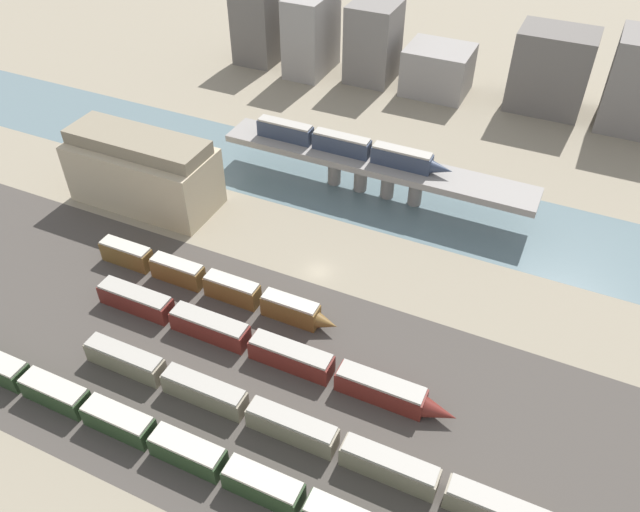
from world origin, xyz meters
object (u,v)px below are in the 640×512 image
(train_yard_far, at_px, (260,345))
(train_yard_outer, at_px, (210,282))
(warehouse_building, at_px, (143,171))
(train_on_bridge, at_px, (348,145))
(train_yard_mid, at_px, (302,431))
(train_yard_near, at_px, (161,440))

(train_yard_far, distance_m, train_yard_outer, 15.70)
(warehouse_building, bearing_deg, train_yard_outer, -33.98)
(warehouse_building, bearing_deg, train_on_bridge, 32.20)
(train_on_bridge, relative_size, warehouse_building, 1.44)
(train_yard_mid, distance_m, train_yard_outer, 31.19)
(train_yard_mid, xyz_separation_m, warehouse_building, (-49.46, 34.60, 4.84))
(train_yard_mid, height_order, train_yard_outer, train_yard_outer)
(train_yard_mid, height_order, train_yard_far, train_yard_mid)
(train_yard_far, bearing_deg, warehouse_building, 147.10)
(train_on_bridge, distance_m, train_yard_near, 63.82)
(train_yard_near, relative_size, train_yard_far, 1.52)
(train_yard_outer, bearing_deg, warehouse_building, 146.02)
(train_on_bridge, height_order, train_yard_near, train_on_bridge)
(train_on_bridge, distance_m, train_yard_outer, 38.16)
(train_on_bridge, xyz_separation_m, train_yard_near, (1.86, -63.37, -7.37))
(train_yard_far, height_order, train_yard_outer, train_yard_outer)
(train_yard_mid, bearing_deg, train_on_bridge, 107.42)
(train_yard_far, bearing_deg, train_yard_near, -100.83)
(train_yard_outer, bearing_deg, train_yard_far, -30.89)
(train_on_bridge, bearing_deg, train_yard_mid, -72.58)
(train_on_bridge, bearing_deg, warehouse_building, -147.80)
(train_on_bridge, distance_m, warehouse_building, 38.18)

